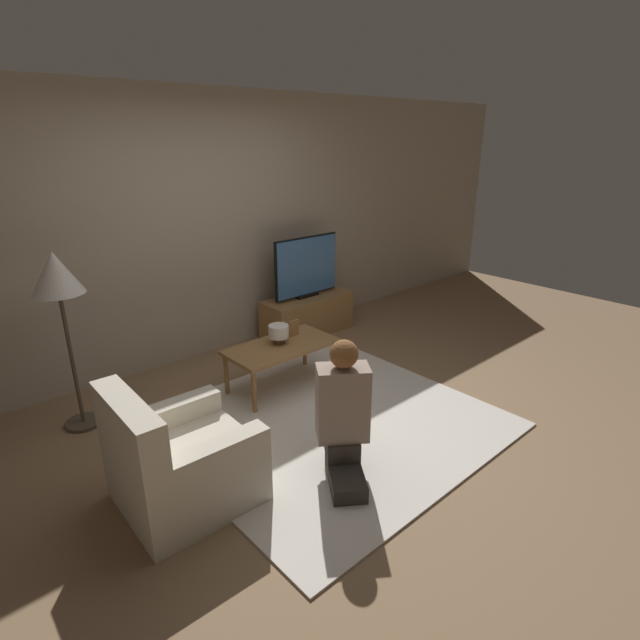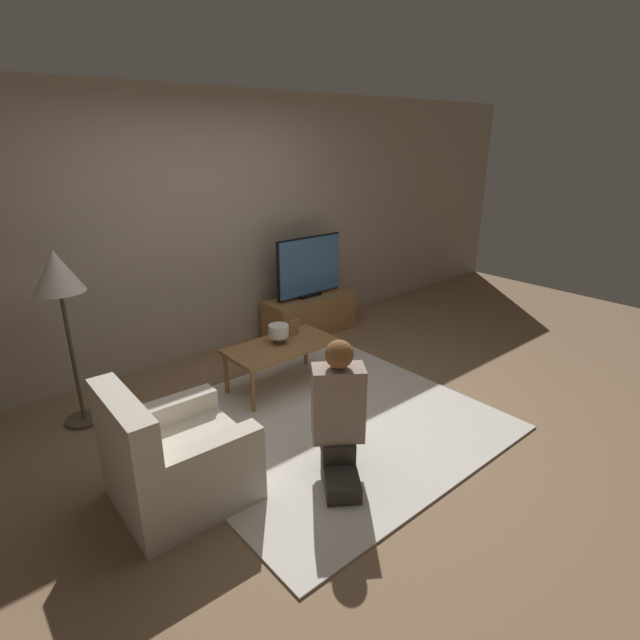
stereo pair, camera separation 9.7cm
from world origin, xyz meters
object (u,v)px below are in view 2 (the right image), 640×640
at_px(coffee_table, 281,349).
at_px(table_lamp, 279,332).
at_px(tv, 309,267).
at_px(armchair, 176,463).
at_px(floor_lamp, 58,282).
at_px(person_kneeling, 338,410).

distance_m(coffee_table, table_lamp, 0.15).
distance_m(tv, armchair, 2.97).
bearing_deg(floor_lamp, table_lamp, -18.65).
distance_m(coffee_table, armchair, 1.60).
distance_m(floor_lamp, person_kneeling, 2.23).
relative_size(coffee_table, person_kneeling, 1.02).
bearing_deg(person_kneeling, tv, -89.96).
height_order(floor_lamp, armchair, floor_lamp).
distance_m(floor_lamp, armchair, 1.63).
xyz_separation_m(tv, coffee_table, (-1.04, -0.86, -0.41)).
bearing_deg(coffee_table, floor_lamp, 160.00).
distance_m(tv, person_kneeling, 2.58).
bearing_deg(tv, coffee_table, -140.32).
bearing_deg(coffee_table, armchair, -150.74).
bearing_deg(table_lamp, coffee_table, -99.88).
distance_m(armchair, person_kneeling, 1.07).
xyz_separation_m(armchair, table_lamp, (1.40, 0.82, 0.26)).
height_order(armchair, person_kneeling, person_kneeling).
xyz_separation_m(floor_lamp, person_kneeling, (1.12, -1.80, -0.69)).
distance_m(armchair, table_lamp, 1.64).
distance_m(tv, floor_lamp, 2.64).
bearing_deg(armchair, floor_lamp, 9.08).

